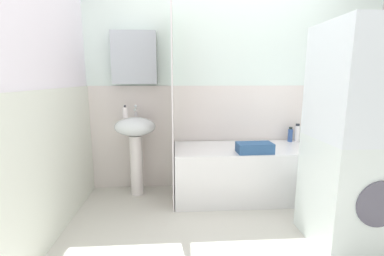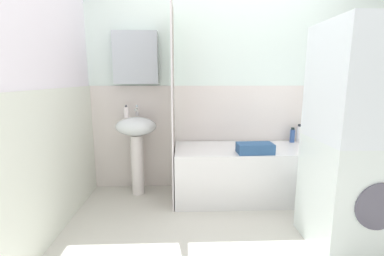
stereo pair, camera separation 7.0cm
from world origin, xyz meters
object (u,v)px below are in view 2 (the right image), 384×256
at_px(sink, 137,138).
at_px(conditioner_bottle, 307,136).
at_px(bathtub, 250,172).
at_px(shampoo_bottle, 299,134).
at_px(lotion_bottle, 292,135).
at_px(towel_folded, 255,148).
at_px(soap_dispenser, 126,112).
at_px(washer_dryer_stack, 357,140).

height_order(sink, conditioner_bottle, sink).
height_order(bathtub, shampoo_bottle, shampoo_bottle).
xyz_separation_m(bathtub, lotion_bottle, (0.53, 0.23, 0.36)).
bearing_deg(sink, towel_folded, -15.74).
xyz_separation_m(soap_dispenser, towel_folded, (1.31, -0.33, -0.32)).
xyz_separation_m(bathtub, washer_dryer_stack, (0.54, -0.88, 0.56)).
bearing_deg(sink, lotion_bottle, 3.26).
bearing_deg(washer_dryer_stack, bathtub, 121.78).
bearing_deg(bathtub, sink, 173.91).
height_order(conditioner_bottle, shampoo_bottle, shampoo_bottle).
xyz_separation_m(conditioner_bottle, lotion_bottle, (-0.18, -0.02, 0.01)).
xyz_separation_m(shampoo_bottle, towel_folded, (-0.64, -0.44, -0.05)).
bearing_deg(bathtub, washer_dryer_stack, -58.22).
bearing_deg(towel_folded, soap_dispenser, 165.84).
bearing_deg(lotion_bottle, bathtub, -156.39).
height_order(conditioner_bottle, lotion_bottle, lotion_bottle).
bearing_deg(shampoo_bottle, bathtub, -159.10).
bearing_deg(conditioner_bottle, sink, -176.54).
bearing_deg(conditioner_bottle, shampoo_bottle, -171.19).
height_order(bathtub, lotion_bottle, lotion_bottle).
distance_m(soap_dispenser, bathtub, 1.49).
bearing_deg(shampoo_bottle, sink, -176.83).
relative_size(sink, shampoo_bottle, 4.15).
xyz_separation_m(lotion_bottle, towel_folded, (-0.55, -0.44, -0.03)).
bearing_deg(sink, conditioner_bottle, 3.46).
relative_size(bathtub, towel_folded, 4.66).
relative_size(conditioner_bottle, towel_folded, 0.44).
height_order(sink, washer_dryer_stack, washer_dryer_stack).
xyz_separation_m(bathtub, shampoo_bottle, (0.61, 0.23, 0.38)).
relative_size(soap_dispenser, shampoo_bottle, 0.64).
relative_size(sink, conditioner_bottle, 5.71).
bearing_deg(sink, shampoo_bottle, 3.17).
distance_m(shampoo_bottle, lotion_bottle, 0.08).
xyz_separation_m(conditioner_bottle, washer_dryer_stack, (-0.17, -1.13, 0.21)).
relative_size(soap_dispenser, washer_dryer_stack, 0.08).
relative_size(conditioner_bottle, shampoo_bottle, 0.73).
distance_m(soap_dispenser, washer_dryer_stack, 2.13).
bearing_deg(sink, washer_dryer_stack, -29.53).
relative_size(conditioner_bottle, lotion_bottle, 0.89).
distance_m(bathtub, shampoo_bottle, 0.76).
bearing_deg(shampoo_bottle, washer_dryer_stack, -93.68).
bearing_deg(conditioner_bottle, washer_dryer_stack, -98.64).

